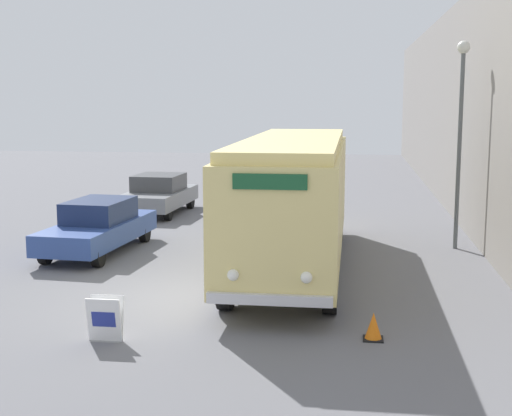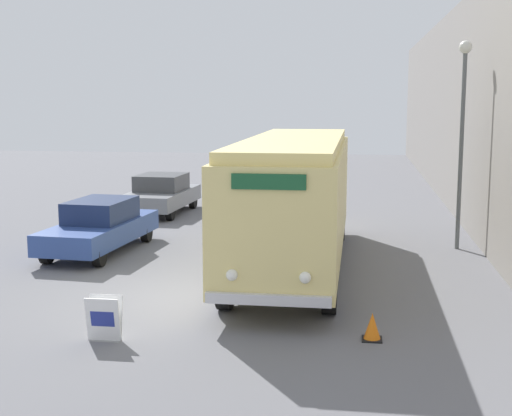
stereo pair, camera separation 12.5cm
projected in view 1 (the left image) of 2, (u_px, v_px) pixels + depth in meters
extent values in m
plane|color=slate|center=(192.00, 299.00, 15.26)|extent=(80.00, 80.00, 0.00)
cube|color=gray|center=(468.00, 111.00, 23.51)|extent=(0.30, 60.00, 7.68)
cylinder|color=black|center=(226.00, 283.00, 14.48)|extent=(0.28, 1.07, 1.07)
cylinder|color=black|center=(330.00, 287.00, 14.20)|extent=(0.28, 1.07, 1.07)
cylinder|color=black|center=(269.00, 221.00, 21.81)|extent=(0.28, 1.07, 1.07)
cylinder|color=black|center=(338.00, 223.00, 21.53)|extent=(0.28, 1.07, 1.07)
cube|color=#E5D17F|center=(294.00, 198.00, 17.81)|extent=(2.43, 10.28, 2.52)
cube|color=#F3DD87|center=(294.00, 143.00, 17.60)|extent=(2.23, 9.87, 0.24)
cube|color=silver|center=(269.00, 300.00, 12.90)|extent=(2.31, 0.12, 0.20)
sphere|color=white|center=(233.00, 275.00, 12.95)|extent=(0.22, 0.22, 0.22)
sphere|color=white|center=(306.00, 277.00, 12.77)|extent=(0.22, 0.22, 0.22)
cube|color=#19512D|center=(270.00, 182.00, 12.60)|extent=(1.34, 0.06, 0.28)
cube|color=gray|center=(106.00, 341.00, 12.66)|extent=(0.55, 0.18, 0.01)
cube|color=white|center=(104.00, 320.00, 12.53)|extent=(0.61, 0.17, 0.81)
cube|color=white|center=(107.00, 318.00, 12.67)|extent=(0.61, 0.17, 0.81)
cube|color=navy|center=(104.00, 319.00, 12.51)|extent=(0.43, 0.06, 0.28)
cylinder|color=#595E60|center=(459.00, 152.00, 20.00)|extent=(0.12, 0.12, 5.54)
sphere|color=silver|center=(464.00, 47.00, 19.56)|extent=(0.36, 0.36, 0.36)
cylinder|color=black|center=(45.00, 253.00, 18.45)|extent=(0.22, 0.61, 0.61)
cylinder|color=black|center=(98.00, 255.00, 18.14)|extent=(0.22, 0.61, 0.61)
cylinder|color=black|center=(99.00, 230.00, 21.60)|extent=(0.22, 0.61, 0.61)
cylinder|color=black|center=(145.00, 232.00, 21.29)|extent=(0.22, 0.61, 0.61)
cube|color=#2D478C|center=(98.00, 232.00, 19.83)|extent=(2.09, 4.78, 0.56)
cube|color=#19274D|center=(99.00, 210.00, 19.85)|extent=(1.63, 2.21, 0.60)
cylinder|color=black|center=(124.00, 210.00, 25.31)|extent=(0.22, 0.62, 0.62)
cylinder|color=black|center=(168.00, 212.00, 25.01)|extent=(0.22, 0.62, 0.62)
cylinder|color=black|center=(150.00, 199.00, 28.05)|extent=(0.22, 0.62, 0.62)
cylinder|color=black|center=(190.00, 200.00, 27.74)|extent=(0.22, 0.62, 0.62)
cube|color=slate|center=(158.00, 198.00, 26.49)|extent=(2.13, 4.32, 0.55)
cube|color=#3F4043|center=(159.00, 182.00, 26.50)|extent=(1.72, 1.98, 0.58)
cube|color=black|center=(373.00, 339.00, 12.72)|extent=(0.36, 0.36, 0.03)
cone|color=orange|center=(373.00, 325.00, 12.68)|extent=(0.30, 0.30, 0.47)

